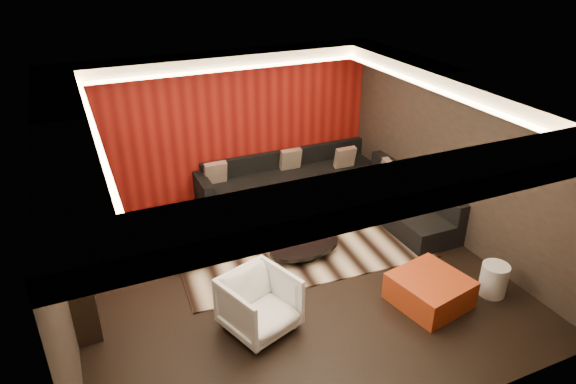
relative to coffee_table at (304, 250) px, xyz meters
name	(u,v)px	position (x,y,z in m)	size (l,w,h in m)	color
floor	(286,274)	(-0.45, -0.30, -0.13)	(6.00, 6.00, 0.02)	black
ceiling	(286,93)	(-0.45, -0.30, 2.69)	(6.00, 6.00, 0.02)	silver
wall_back	(221,126)	(-0.45, 2.71, 1.28)	(6.00, 0.02, 2.80)	black
wall_left	(54,237)	(-3.46, -0.30, 1.28)	(0.02, 6.00, 2.80)	black
wall_right	(456,157)	(2.56, -0.30, 1.28)	(0.02, 6.00, 2.80)	black
red_feature_wall	(222,126)	(-0.45, 2.67, 1.28)	(5.98, 0.05, 2.78)	#6B0C0A
soffit_back	(222,60)	(-0.45, 2.40, 2.57)	(6.00, 0.60, 0.22)	silver
soffit_front	(412,186)	(-0.45, -3.00, 2.57)	(6.00, 0.60, 0.22)	silver
soffit_left	(60,131)	(-3.15, -0.30, 2.57)	(0.60, 4.80, 0.22)	silver
soffit_right	(453,80)	(2.25, -0.30, 2.57)	(0.60, 4.80, 0.22)	silver
cove_back	(229,69)	(-0.45, 2.06, 2.48)	(4.80, 0.08, 0.04)	#FFD899
cove_front	(389,180)	(-0.45, -2.66, 2.48)	(4.80, 0.08, 0.04)	#FFD899
cove_left	(94,134)	(-2.81, -0.30, 2.48)	(0.08, 4.80, 0.04)	#FFD899
cove_right	(433,89)	(1.91, -0.30, 2.48)	(0.08, 4.80, 0.04)	#FFD899
tv_surround	(70,232)	(-3.30, 0.30, 0.98)	(0.30, 2.00, 2.20)	black
tv_screen	(78,206)	(-3.14, 0.30, 1.33)	(0.04, 1.30, 0.80)	black
tv_shelf	(88,255)	(-3.14, 0.30, 0.58)	(0.04, 1.60, 0.04)	black
rug	(291,233)	(0.10, 0.72, -0.11)	(4.00, 3.00, 0.02)	beige
coffee_table	(304,250)	(0.00, 0.00, 0.00)	(1.19, 1.19, 0.20)	black
drum_stool	(270,228)	(-0.30, 0.72, 0.09)	(0.32, 0.32, 0.37)	black
striped_pouf	(194,252)	(-1.65, 0.53, 0.08)	(0.67, 0.67, 0.37)	beige
white_side_table	(494,279)	(2.05, -1.94, 0.12)	(0.38, 0.38, 0.48)	silver
orange_ottoman	(430,290)	(1.10, -1.73, 0.08)	(0.92, 0.92, 0.41)	#A14914
armchair	(259,304)	(-1.25, -1.26, 0.27)	(0.83, 0.86, 0.78)	white
sectional_sofa	(329,188)	(1.28, 1.57, 0.14)	(3.65, 3.50, 0.75)	black
throw_pillows	(331,170)	(1.32, 1.58, 0.50)	(3.31, 2.72, 0.50)	beige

